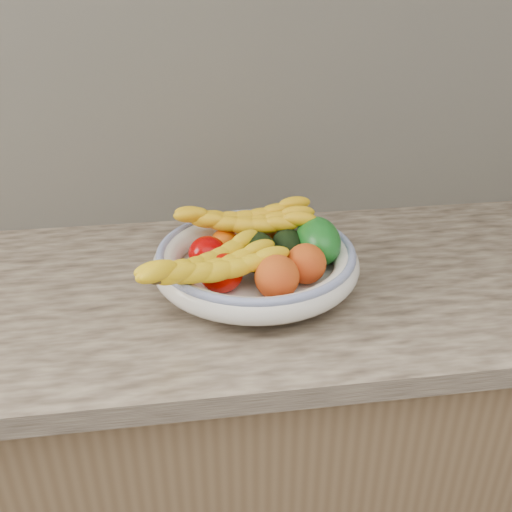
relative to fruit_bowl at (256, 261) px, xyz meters
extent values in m
cube|color=silver|center=(0.00, 0.34, 0.40)|extent=(4.00, 0.10, 2.70)
cube|color=brown|center=(0.00, 0.02, -0.52)|extent=(2.40, 0.62, 0.86)
cube|color=tan|center=(0.00, 0.02, -0.07)|extent=(2.44, 0.66, 0.04)
cube|color=beige|center=(0.00, 0.33, 0.20)|extent=(2.40, 0.02, 0.50)
cylinder|color=silver|center=(0.00, 0.00, -0.04)|extent=(0.13, 0.13, 0.02)
cylinder|color=silver|center=(0.00, 0.00, -0.03)|extent=(0.32, 0.32, 0.01)
torus|color=silver|center=(0.00, 0.00, 0.00)|extent=(0.39, 0.39, 0.05)
torus|color=#374A9B|center=(0.00, 0.00, 0.02)|extent=(0.37, 0.37, 0.02)
ellipsoid|color=#F76405|center=(-0.05, 0.08, 0.01)|extent=(0.06, 0.06, 0.05)
ellipsoid|color=#F35F05|center=(0.02, 0.09, 0.01)|extent=(0.07, 0.07, 0.05)
ellipsoid|color=#F86705|center=(0.00, 0.07, 0.01)|extent=(0.06, 0.06, 0.04)
ellipsoid|color=#F26005|center=(0.04, 0.10, 0.01)|extent=(0.05, 0.05, 0.04)
ellipsoid|color=#A50000|center=(-0.09, 0.02, 0.01)|extent=(0.09, 0.09, 0.07)
ellipsoid|color=#C40800|center=(-0.07, -0.06, 0.01)|extent=(0.10, 0.10, 0.07)
ellipsoid|color=black|center=(0.00, 0.01, 0.02)|extent=(0.10, 0.12, 0.08)
ellipsoid|color=black|center=(0.07, 0.03, 0.02)|extent=(0.07, 0.10, 0.06)
ellipsoid|color=#105816|center=(0.12, 0.01, 0.03)|extent=(0.12, 0.14, 0.11)
ellipsoid|color=orange|center=(0.02, -0.09, 0.02)|extent=(0.09, 0.09, 0.08)
ellipsoid|color=orange|center=(0.08, -0.06, 0.02)|extent=(0.09, 0.09, 0.07)
camera|label=1|loc=(-0.14, -0.94, 0.52)|focal=40.00mm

